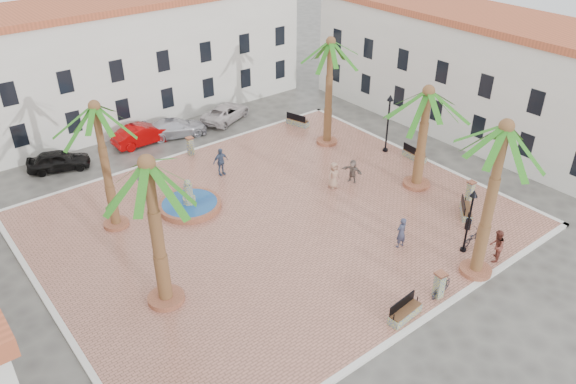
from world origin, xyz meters
The scene contains 36 objects.
ground centered at (0.00, 0.00, 0.00)m, with size 120.00×120.00×0.00m, color #56544F.
plaza centered at (0.00, 0.00, 0.07)m, with size 26.00×22.00×0.15m, color #AE6D5A.
kerb_n centered at (0.00, 11.00, 0.08)m, with size 26.30×0.30×0.16m, color silver.
kerb_s centered at (0.00, -11.00, 0.08)m, with size 26.30×0.30×0.16m, color silver.
kerb_e centered at (13.00, 0.00, 0.08)m, with size 0.30×22.30×0.16m, color silver.
kerb_w centered at (-13.00, 0.00, 0.08)m, with size 0.30×22.30×0.16m, color silver.
building_north centered at (0.00, 19.99, 4.77)m, with size 30.40×7.40×9.50m.
building_east centered at (19.99, 2.00, 4.52)m, with size 7.40×26.40×9.00m.
fountain centered at (-3.35, 4.15, 0.42)m, with size 3.81×3.81×1.97m.
palm_nw centered at (-7.66, 5.15, 6.74)m, with size 4.71×4.71×7.72m.
palm_sw centered at (-8.43, -2.45, 6.72)m, with size 5.75×5.75×7.88m.
palm_s centered at (5.10, -10.40, 7.43)m, with size 5.31×5.31×8.55m.
palm_e centered at (9.61, -2.60, 5.74)m, with size 5.68×5.68×6.86m.
palm_ne centered at (9.28, 5.78, 6.93)m, with size 5.06×5.06×7.98m.
bench_s centered at (-0.30, -10.38, 0.43)m, with size 1.94×0.73×1.00m.
bench_se centered at (9.19, -6.75, 0.42)m, with size 1.72×1.63×0.96m.
bench_e centered at (12.38, -0.01, 0.43)m, with size 0.73×1.93×1.00m.
bench_ne centered at (9.58, 9.65, 0.43)m, with size 1.10×1.98×1.00m.
lamppost_s centered at (6.13, -8.88, 2.74)m, with size 0.42×0.42×3.83m.
lamppost_e centered at (11.69, 2.11, 3.09)m, with size 0.47×0.47×4.34m.
bollard_se centered at (2.07, -10.40, 0.89)m, with size 0.56×0.56×1.43m.
bollard_n centered at (0.30, 10.40, 0.84)m, with size 0.50×0.50×1.34m.
bollard_e centered at (10.83, -5.81, 0.81)m, with size 0.49×0.49×1.28m.
litter_bin centered at (8.06, -7.74, 0.47)m, with size 0.33×0.33×0.64m, color black.
cyclist_a centered at (3.71, -6.48, 1.07)m, with size 0.67×0.44×1.84m, color #31354B.
bicycle_a centered at (7.10, -8.74, 0.56)m, with size 0.54×1.56×0.82m, color black.
cyclist_b centered at (6.70, -10.40, 1.08)m, with size 0.90×0.70×1.86m, color brown.
bicycle_b centered at (2.28, -10.40, 0.63)m, with size 0.45×1.59×0.96m, color black.
pedestrian_fountain_a centered at (5.18, 0.57, 1.04)m, with size 0.87×0.56×1.77m, color #A07861.
pedestrian_fountain_b centered at (0.42, 6.52, 1.12)m, with size 1.13×0.47×1.94m, color #394764.
pedestrian_north centered at (-5.08, 6.68, 1.01)m, with size 1.11×0.64×1.72m, color #434447.
pedestrian_east centered at (6.65, 0.35, 0.94)m, with size 1.46×0.47×1.58m, color #695A53.
car_black centered at (-7.80, 14.26, 0.70)m, with size 1.66×4.12×1.40m, color black.
car_red centered at (-1.38, 14.45, 0.77)m, with size 1.62×4.66×1.53m, color #920303.
car_silver centered at (1.13, 14.13, 0.69)m, with size 1.94×4.76×1.38m, color #BBBAC4.
car_white centered at (5.85, 14.33, 0.66)m, with size 2.17×4.71×1.31m, color silver.
Camera 1 is at (-16.58, -22.26, 18.53)m, focal length 35.00 mm.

